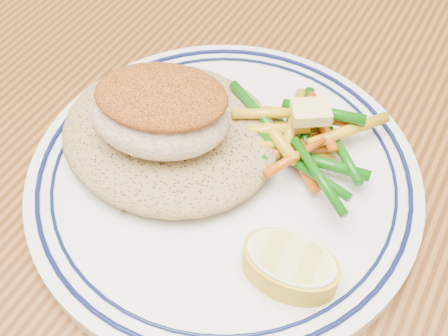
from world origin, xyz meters
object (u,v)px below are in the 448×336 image
rice_pilaf (169,131)px  vegetable_pile (288,139)px  lemon_wedge (290,265)px  plate (224,178)px  fish_fillet (160,112)px  dining_table (268,304)px

rice_pilaf → vegetable_pile: size_ratio=1.33×
vegetable_pile → lemon_wedge: (0.04, -0.08, -0.00)m
plate → fish_fillet: bearing=-169.7°
fish_fillet → lemon_wedge: 0.12m
lemon_wedge → vegetable_pile: bearing=116.0°
rice_pilaf → fish_fillet: fish_fillet is taller
rice_pilaf → vegetable_pile: (0.07, 0.03, -0.00)m
rice_pilaf → lemon_wedge: (0.11, -0.05, -0.00)m
rice_pilaf → vegetable_pile: 0.08m
plate → vegetable_pile: 0.05m
fish_fillet → vegetable_pile: size_ratio=0.91×
rice_pilaf → dining_table: bearing=-13.1°
fish_fillet → rice_pilaf: bearing=106.6°
plate → vegetable_pile: (0.03, 0.04, 0.02)m
lemon_wedge → rice_pilaf: bearing=155.9°
dining_table → rice_pilaf: rice_pilaf is taller
fish_fillet → lemon_wedge: size_ratio=1.75×
dining_table → fish_fillet: 0.18m
dining_table → rice_pilaf: (-0.09, 0.02, 0.13)m
fish_fillet → lemon_wedge: (0.11, -0.04, -0.03)m
dining_table → plate: plate is taller
dining_table → fish_fillet: fish_fillet is taller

